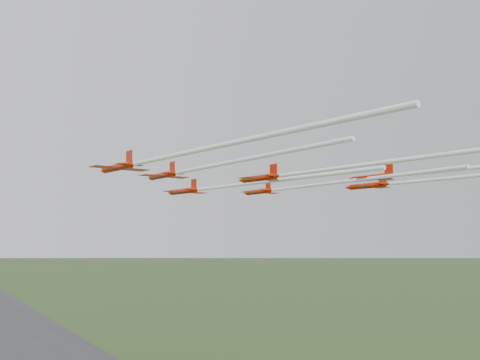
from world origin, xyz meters
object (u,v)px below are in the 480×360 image
jet_row3_left (166,157)px  jet_row3_right (416,181)px  jet_lead (221,187)px  jet_row4_right (470,168)px  jet_row2_left (196,169)px  jet_row2_right (299,187)px  jet_row3_mid (316,171)px

jet_row3_left → jet_row3_right: size_ratio=1.04×
jet_lead → jet_row4_right: size_ratio=0.94×
jet_row3_left → jet_row2_left: bearing=43.7°
jet_lead → jet_row4_right: 44.67m
jet_row2_left → jet_row3_right: bearing=-16.3°
jet_row2_right → jet_row3_right: size_ratio=1.06×
jet_lead → jet_row4_right: bearing=-75.9°
jet_row2_right → jet_row4_right: size_ratio=0.88×
jet_row3_mid → jet_row3_right: jet_row3_right is taller
jet_row2_left → jet_row2_right: (23.01, 4.03, -1.38)m
jet_row3_mid → jet_row2_right: bearing=52.7°
jet_lead → jet_row3_right: (27.04, -23.12, 0.50)m
jet_row3_right → jet_row2_left: bearing=163.0°
jet_row2_left → jet_row4_right: (28.74, -27.18, -0.88)m
jet_row3_left → jet_row4_right: (39.95, -13.02, -0.08)m
jet_row2_right → jet_row3_right: 20.92m
jet_row4_right → jet_row3_mid: bearing=129.8°
jet_row3_right → jet_row3_mid: bearing=-175.6°
jet_row2_left → jet_row2_right: jet_row2_left is taller
jet_row2_left → jet_row3_mid: bearing=-48.9°
jet_row2_right → jet_row4_right: 31.73m
jet_row3_right → jet_row2_right: bearing=138.0°
jet_row2_right → jet_row2_left: bearing=-171.2°
jet_row2_right → jet_row4_right: bearing=-80.7°
jet_row3_left → jet_row3_right: 51.15m
jet_lead → jet_row2_left: size_ratio=1.15×
jet_row3_left → jet_row4_right: bearing=-26.0°
jet_row3_left → jet_row3_mid: 24.25m
jet_row2_left → jet_row2_right: bearing=5.9°
jet_row3_mid → jet_lead: bearing=84.1°
jet_row3_left → jet_row4_right: size_ratio=0.86×
jet_row2_right → jet_row3_left: bearing=-153.1°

